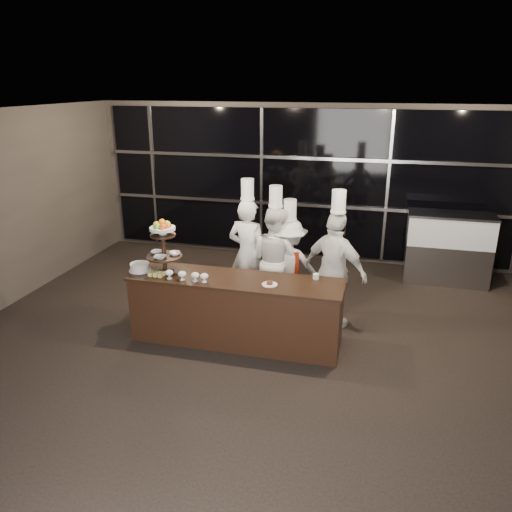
% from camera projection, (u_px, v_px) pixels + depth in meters
% --- Properties ---
extents(room, '(10.00, 10.00, 10.00)m').
position_uv_depth(room, '(261.00, 279.00, 5.00)').
color(room, black).
rests_on(room, ground).
extents(window_wall, '(8.60, 0.10, 2.80)m').
position_uv_depth(window_wall, '(323.00, 185.00, 9.51)').
color(window_wall, black).
rests_on(window_wall, ground).
extents(buffet_counter, '(2.84, 0.74, 0.92)m').
position_uv_depth(buffet_counter, '(236.00, 310.00, 6.70)').
color(buffet_counter, black).
rests_on(buffet_counter, ground).
extents(display_stand, '(0.48, 0.48, 0.74)m').
position_uv_depth(display_stand, '(163.00, 242.00, 6.64)').
color(display_stand, black).
rests_on(display_stand, buffet_counter).
extents(compotes, '(0.60, 0.11, 0.12)m').
position_uv_depth(compotes, '(188.00, 275.00, 6.46)').
color(compotes, silver).
rests_on(compotes, buffet_counter).
extents(layer_cake, '(0.30, 0.30, 0.11)m').
position_uv_depth(layer_cake, '(140.00, 267.00, 6.80)').
color(layer_cake, white).
rests_on(layer_cake, buffet_counter).
extents(pastry_squares, '(0.20, 0.13, 0.05)m').
position_uv_depth(pastry_squares, '(157.00, 274.00, 6.63)').
color(pastry_squares, '#D9C96A').
rests_on(pastry_squares, buffet_counter).
extents(small_plate, '(0.20, 0.20, 0.05)m').
position_uv_depth(small_plate, '(270.00, 284.00, 6.34)').
color(small_plate, white).
rests_on(small_plate, buffet_counter).
extents(chef_cup, '(0.08, 0.08, 0.07)m').
position_uv_depth(chef_cup, '(316.00, 276.00, 6.53)').
color(chef_cup, white).
rests_on(chef_cup, buffet_counter).
extents(display_case, '(1.43, 0.62, 1.24)m').
position_uv_depth(display_case, '(448.00, 245.00, 8.66)').
color(display_case, '#A5A5AA').
rests_on(display_case, ground).
extents(chef_a, '(0.70, 0.52, 2.03)m').
position_uv_depth(chef_a, '(248.00, 253.00, 7.61)').
color(chef_a, white).
rests_on(chef_a, ground).
extents(chef_b, '(1.01, 0.94, 1.96)m').
position_uv_depth(chef_b, '(275.00, 259.00, 7.49)').
color(chef_b, white).
rests_on(chef_b, ground).
extents(chef_c, '(1.03, 0.72, 1.76)m').
position_uv_depth(chef_c, '(289.00, 265.00, 7.53)').
color(chef_c, silver).
rests_on(chef_c, ground).
extents(chef_d, '(1.08, 0.83, 2.01)m').
position_uv_depth(chef_d, '(335.00, 270.00, 6.96)').
color(chef_d, silver).
rests_on(chef_d, ground).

